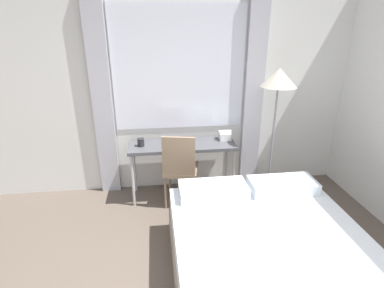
# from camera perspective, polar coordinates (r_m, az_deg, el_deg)

# --- Properties ---
(wall_back_with_window) EXTENTS (5.33, 0.13, 2.70)m
(wall_back_with_window) POSITION_cam_1_polar(r_m,az_deg,el_deg) (3.84, -1.96, 10.52)
(wall_back_with_window) COLOR silver
(wall_back_with_window) RESTS_ON ground_plane
(desk) EXTENTS (1.33, 0.45, 0.73)m
(desk) POSITION_cam_1_polar(r_m,az_deg,el_deg) (3.75, -1.85, -0.88)
(desk) COLOR #4C4C51
(desk) RESTS_ON ground_plane
(desk_chair) EXTENTS (0.47, 0.47, 0.94)m
(desk_chair) POSITION_cam_1_polar(r_m,az_deg,el_deg) (3.59, -2.29, -4.24)
(desk_chair) COLOR #8C7259
(desk_chair) RESTS_ON ground_plane
(bed) EXTENTS (1.60, 1.90, 0.63)m
(bed) POSITION_cam_1_polar(r_m,az_deg,el_deg) (2.74, 14.94, -21.26)
(bed) COLOR gray
(bed) RESTS_ON ground_plane
(standing_lamp) EXTENTS (0.41, 0.41, 1.65)m
(standing_lamp) POSITION_cam_1_polar(r_m,az_deg,el_deg) (3.64, 16.10, 10.71)
(standing_lamp) COLOR #4C4C51
(standing_lamp) RESTS_ON ground_plane
(telephone) EXTENTS (0.16, 0.15, 0.12)m
(telephone) POSITION_cam_1_polar(r_m,az_deg,el_deg) (3.88, 6.25, 1.63)
(telephone) COLOR white
(telephone) RESTS_ON desk
(book) EXTENTS (0.27, 0.20, 0.02)m
(book) POSITION_cam_1_polar(r_m,az_deg,el_deg) (3.67, -3.19, -0.12)
(book) COLOR maroon
(book) RESTS_ON desk
(mug) EXTENTS (0.08, 0.08, 0.10)m
(mug) POSITION_cam_1_polar(r_m,az_deg,el_deg) (3.69, -9.72, 0.32)
(mug) COLOR #262628
(mug) RESTS_ON desk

